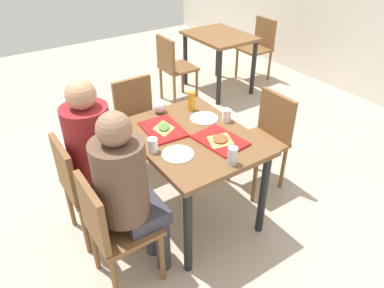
{
  "coord_description": "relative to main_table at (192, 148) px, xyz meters",
  "views": [
    {
      "loc": [
        1.88,
        -1.27,
        2.17
      ],
      "look_at": [
        0.0,
        0.0,
        0.7
      ],
      "focal_mm": 34.07,
      "sensor_mm": 36.0,
      "label": 1
    }
  ],
  "objects": [
    {
      "name": "ground_plane",
      "position": [
        0.0,
        0.0,
        -0.67
      ],
      "size": [
        10.0,
        10.0,
        0.02
      ],
      "primitive_type": "cube",
      "color": "#B7A893"
    },
    {
      "name": "plastic_cup_a",
      "position": [
        -0.03,
        0.34,
        0.16
      ],
      "size": [
        0.07,
        0.07,
        0.1
      ],
      "primitive_type": "cylinder",
      "color": "white",
      "rests_on": "main_table"
    },
    {
      "name": "background_table",
      "position": [
        -1.89,
        1.72,
        -0.02
      ],
      "size": [
        0.9,
        0.7,
        0.77
      ],
      "color": "brown",
      "rests_on": "ground_plane"
    },
    {
      "name": "foil_bundle",
      "position": [
        -0.44,
        -0.02,
        0.16
      ],
      "size": [
        0.1,
        0.1,
        0.1
      ],
      "primitive_type": "sphere",
      "color": "silver",
      "rests_on": "main_table"
    },
    {
      "name": "tray_red_near",
      "position": [
        -0.18,
        -0.14,
        0.12
      ],
      "size": [
        0.38,
        0.28,
        0.02
      ],
      "primitive_type": "cube",
      "rotation": [
        0.0,
        0.0,
        -0.07
      ],
      "color": "red",
      "rests_on": "main_table"
    },
    {
      "name": "pizza_slice_b",
      "position": [
        0.19,
        0.11,
        0.14
      ],
      "size": [
        0.22,
        0.23,
        0.02
      ],
      "color": "tan",
      "rests_on": "tray_red_far"
    },
    {
      "name": "soda_can",
      "position": [
        0.44,
        0.02,
        0.18
      ],
      "size": [
        0.07,
        0.07,
        0.12
      ],
      "primitive_type": "cylinder",
      "color": "#B7BCC6",
      "rests_on": "main_table"
    },
    {
      "name": "tray_red_far",
      "position": [
        0.18,
        0.12,
        0.12
      ],
      "size": [
        0.39,
        0.3,
        0.02
      ],
      "primitive_type": "cube",
      "rotation": [
        0.0,
        0.0,
        0.13
      ],
      "color": "red",
      "rests_on": "main_table"
    },
    {
      "name": "condiment_bottle",
      "position": [
        -0.33,
        0.22,
        0.19
      ],
      "size": [
        0.06,
        0.06,
        0.16
      ],
      "primitive_type": "cylinder",
      "color": "orange",
      "rests_on": "main_table"
    },
    {
      "name": "chair_far_side",
      "position": [
        0.0,
        0.78,
        -0.15
      ],
      "size": [
        0.4,
        0.4,
        0.87
      ],
      "color": "brown",
      "rests_on": "ground_plane"
    },
    {
      "name": "paper_plate_center",
      "position": [
        -0.15,
        0.22,
        0.12
      ],
      "size": [
        0.22,
        0.22,
        0.01
      ],
      "primitive_type": "cylinder",
      "color": "white",
      "rests_on": "main_table"
    },
    {
      "name": "person_in_brown_jacket",
      "position": [
        0.26,
        -0.64,
        0.1
      ],
      "size": [
        0.32,
        0.42,
        1.28
      ],
      "color": "#383842",
      "rests_on": "ground_plane"
    },
    {
      "name": "paper_plate_near_edge",
      "position": [
        0.15,
        -0.22,
        0.12
      ],
      "size": [
        0.22,
        0.22,
        0.01
      ],
      "primitive_type": "cylinder",
      "color": "white",
      "rests_on": "main_table"
    },
    {
      "name": "plastic_cup_b",
      "position": [
        0.03,
        -0.34,
        0.16
      ],
      "size": [
        0.07,
        0.07,
        0.1
      ],
      "primitive_type": "cylinder",
      "color": "white",
      "rests_on": "main_table"
    },
    {
      "name": "background_chair_near",
      "position": [
        -1.89,
        0.98,
        -0.15
      ],
      "size": [
        0.4,
        0.4,
        0.87
      ],
      "color": "brown",
      "rests_on": "ground_plane"
    },
    {
      "name": "main_table",
      "position": [
        0.0,
        0.0,
        0.0
      ],
      "size": [
        1.03,
        0.8,
        0.77
      ],
      "color": "brown",
      "rests_on": "ground_plane"
    },
    {
      "name": "background_chair_far",
      "position": [
        -1.89,
        2.45,
        -0.15
      ],
      "size": [
        0.4,
        0.4,
        0.87
      ],
      "color": "brown",
      "rests_on": "ground_plane"
    },
    {
      "name": "chair_near_left",
      "position": [
        -0.26,
        -0.78,
        -0.15
      ],
      "size": [
        0.4,
        0.4,
        0.87
      ],
      "color": "brown",
      "rests_on": "ground_plane"
    },
    {
      "name": "chair_near_right",
      "position": [
        0.26,
        -0.78,
        -0.15
      ],
      "size": [
        0.4,
        0.4,
        0.87
      ],
      "color": "brown",
      "rests_on": "ground_plane"
    },
    {
      "name": "person_in_red",
      "position": [
        -0.26,
        -0.64,
        0.1
      ],
      "size": [
        0.32,
        0.42,
        1.28
      ],
      "color": "#383842",
      "rests_on": "ground_plane"
    },
    {
      "name": "pizza_slice_a",
      "position": [
        -0.18,
        -0.13,
        0.14
      ],
      "size": [
        0.21,
        0.19,
        0.02
      ],
      "color": "tan",
      "rests_on": "tray_red_near"
    },
    {
      "name": "chair_left_end",
      "position": [
        -0.9,
        0.0,
        -0.15
      ],
      "size": [
        0.4,
        0.4,
        0.87
      ],
      "color": "brown",
      "rests_on": "ground_plane"
    }
  ]
}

